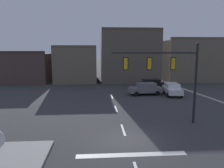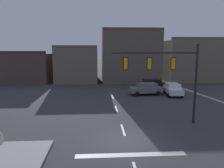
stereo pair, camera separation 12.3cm
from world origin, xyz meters
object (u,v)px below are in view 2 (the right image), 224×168
Objects in this scene: car_lot_middle at (152,84)px; car_lot_farside at (173,89)px; signal_mast_near_side at (168,70)px; car_lot_nearside at (146,89)px.

car_lot_middle and car_lot_farside have the same top height.
car_lot_middle is (2.68, 15.41, -3.55)m from signal_mast_near_side.
car_lot_nearside and car_lot_middle have the same top height.
signal_mast_near_side is at bearing -99.86° from car_lot_middle.
car_lot_nearside and car_lot_farside have the same top height.
car_lot_farside is at bearing -68.96° from car_lot_middle.
signal_mast_near_side is 1.52× the size of car_lot_middle.
car_lot_nearside is at bearing 85.87° from signal_mast_near_side.
car_lot_middle is (1.84, 3.84, 0.00)m from car_lot_nearside.
car_lot_farside is at bearing -8.60° from car_lot_nearside.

